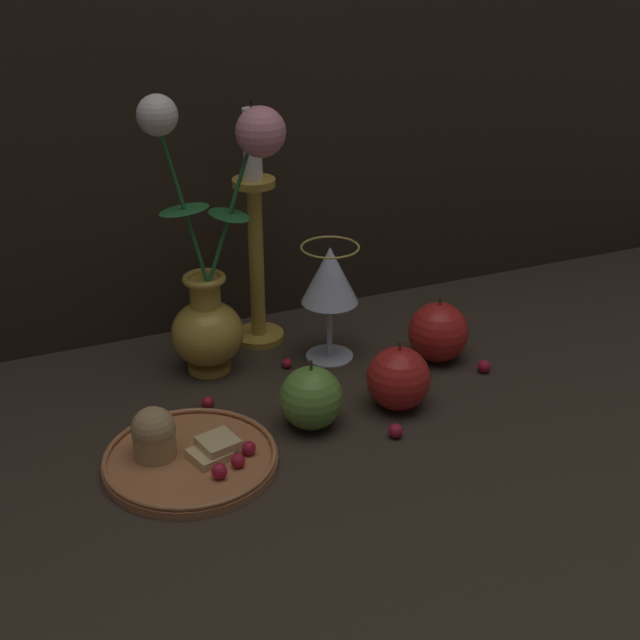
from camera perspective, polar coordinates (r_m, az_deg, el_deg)
The scene contains 12 objects.
ground_plane at distance 1.15m, azimuth -0.71°, elevation -4.86°, with size 2.40×2.40×0.00m, color #33281E.
vase at distance 1.16m, azimuth -6.90°, elevation 2.68°, with size 0.18×0.10×0.38m.
plate_with_pastries at distance 1.03m, azimuth -8.74°, elevation -8.39°, with size 0.20×0.20×0.07m.
wine_glass at distance 1.19m, azimuth 0.64°, elevation 2.64°, with size 0.08×0.08×0.16m.
candlestick at distance 1.23m, azimuth -4.14°, elevation 5.04°, with size 0.07×0.07×0.34m.
apple_beside_vase at distance 1.07m, azimuth -0.57°, elevation -5.02°, with size 0.08×0.08×0.09m.
apple_near_glass at distance 1.11m, azimuth 5.04°, elevation -3.75°, with size 0.08×0.08×0.09m.
apple_at_table_edge at distance 1.23m, azimuth 7.58°, elevation -0.77°, with size 0.08×0.08×0.09m.
berry_near_plate at distance 1.21m, azimuth -2.22°, elevation -2.80°, with size 0.01×0.01×0.01m, color #AD192D.
berry_front_center at distance 1.07m, azimuth 4.86°, elevation -7.09°, with size 0.02×0.02×0.02m, color #AD192D.
berry_by_glass_stem at distance 1.22m, azimuth 10.46°, elevation -2.94°, with size 0.02×0.02×0.02m, color #AD192D.
berry_under_candlestick at distance 1.13m, azimuth -7.20°, elevation -5.26°, with size 0.02×0.02×0.02m, color #AD192D.
Camera 1 is at (-0.37, -0.91, 0.60)m, focal length 50.00 mm.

